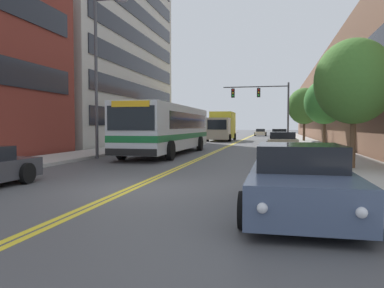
{
  "coord_description": "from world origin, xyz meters",
  "views": [
    {
      "loc": [
        3.83,
        -9.73,
        1.72
      ],
      "look_at": [
        -1.43,
        14.24,
        0.55
      ],
      "focal_mm": 35.0,
      "sensor_mm": 36.0,
      "label": 1
    }
  ],
  "objects_px": {
    "street_lamp_left_near": "(100,65)",
    "street_tree_right_near": "(354,82)",
    "car_black_parked_right_far": "(279,136)",
    "street_tree_right_far": "(304,106)",
    "car_charcoal_parked_left_near": "(192,137)",
    "box_truck": "(222,126)",
    "car_slate_blue_parked_right_foreground": "(300,181)",
    "traffic_signal_mast": "(265,100)",
    "car_beige_parked_right_mid": "(282,142)",
    "street_tree_right_mid": "(325,102)",
    "city_bus": "(169,127)",
    "fire_hydrant": "(313,148)",
    "car_champagne_moving_lead": "(261,133)"
  },
  "relations": [
    {
      "from": "street_lamp_left_near",
      "to": "street_tree_right_near",
      "type": "relative_size",
      "value": 1.73
    },
    {
      "from": "car_black_parked_right_far",
      "to": "street_lamp_left_near",
      "type": "bearing_deg",
      "value": -110.16
    },
    {
      "from": "car_black_parked_right_far",
      "to": "street_tree_right_far",
      "type": "distance_m",
      "value": 4.56
    },
    {
      "from": "car_charcoal_parked_left_near",
      "to": "street_tree_right_far",
      "type": "distance_m",
      "value": 12.87
    },
    {
      "from": "car_charcoal_parked_left_near",
      "to": "box_truck",
      "type": "relative_size",
      "value": 0.58
    },
    {
      "from": "car_slate_blue_parked_right_foreground",
      "to": "traffic_signal_mast",
      "type": "distance_m",
      "value": 31.11
    },
    {
      "from": "car_slate_blue_parked_right_foreground",
      "to": "street_lamp_left_near",
      "type": "height_order",
      "value": "street_lamp_left_near"
    },
    {
      "from": "car_beige_parked_right_mid",
      "to": "street_lamp_left_near",
      "type": "distance_m",
      "value": 13.05
    },
    {
      "from": "car_slate_blue_parked_right_foreground",
      "to": "street_tree_right_mid",
      "type": "height_order",
      "value": "street_tree_right_mid"
    },
    {
      "from": "street_tree_right_near",
      "to": "city_bus",
      "type": "bearing_deg",
      "value": 141.72
    },
    {
      "from": "city_bus",
      "to": "street_lamp_left_near",
      "type": "distance_m",
      "value": 5.88
    },
    {
      "from": "car_slate_blue_parked_right_foreground",
      "to": "car_black_parked_right_far",
      "type": "xyz_separation_m",
      "value": [
        0.08,
        36.37,
        0.01
      ]
    },
    {
      "from": "car_beige_parked_right_mid",
      "to": "street_tree_right_near",
      "type": "relative_size",
      "value": 0.88
    },
    {
      "from": "car_beige_parked_right_mid",
      "to": "street_tree_right_near",
      "type": "xyz_separation_m",
      "value": [
        2.34,
        -11.01,
        2.77
      ]
    },
    {
      "from": "car_slate_blue_parked_right_foreground",
      "to": "traffic_signal_mast",
      "type": "relative_size",
      "value": 0.7
    },
    {
      "from": "city_bus",
      "to": "fire_hydrant",
      "type": "height_order",
      "value": "city_bus"
    },
    {
      "from": "street_tree_right_near",
      "to": "fire_hydrant",
      "type": "relative_size",
      "value": 6.22
    },
    {
      "from": "car_black_parked_right_far",
      "to": "car_champagne_moving_lead",
      "type": "bearing_deg",
      "value": 97.31
    },
    {
      "from": "car_champagne_moving_lead",
      "to": "street_tree_right_mid",
      "type": "relative_size",
      "value": 0.87
    },
    {
      "from": "car_slate_blue_parked_right_foreground",
      "to": "street_lamp_left_near",
      "type": "relative_size",
      "value": 0.55
    },
    {
      "from": "car_champagne_moving_lead",
      "to": "street_tree_right_near",
      "type": "bearing_deg",
      "value": -84.23
    },
    {
      "from": "car_slate_blue_parked_right_foreground",
      "to": "box_truck",
      "type": "distance_m",
      "value": 36.94
    },
    {
      "from": "box_truck",
      "to": "street_tree_right_far",
      "type": "distance_m",
      "value": 9.64
    },
    {
      "from": "car_charcoal_parked_left_near",
      "to": "car_slate_blue_parked_right_foreground",
      "type": "height_order",
      "value": "car_slate_blue_parked_right_foreground"
    },
    {
      "from": "car_slate_blue_parked_right_foreground",
      "to": "traffic_signal_mast",
      "type": "bearing_deg",
      "value": 92.69
    },
    {
      "from": "street_tree_right_near",
      "to": "box_truck",
      "type": "bearing_deg",
      "value": 107.14
    },
    {
      "from": "box_truck",
      "to": "street_lamp_left_near",
      "type": "bearing_deg",
      "value": -96.36
    },
    {
      "from": "street_tree_right_far",
      "to": "street_tree_right_near",
      "type": "bearing_deg",
      "value": -90.58
    },
    {
      "from": "car_charcoal_parked_left_near",
      "to": "street_lamp_left_near",
      "type": "distance_m",
      "value": 19.54
    },
    {
      "from": "box_truck",
      "to": "street_lamp_left_near",
      "type": "height_order",
      "value": "street_lamp_left_near"
    },
    {
      "from": "car_beige_parked_right_mid",
      "to": "car_slate_blue_parked_right_foreground",
      "type": "bearing_deg",
      "value": -90.18
    },
    {
      "from": "city_bus",
      "to": "fire_hydrant",
      "type": "distance_m",
      "value": 8.64
    },
    {
      "from": "street_tree_right_near",
      "to": "car_slate_blue_parked_right_foreground",
      "type": "bearing_deg",
      "value": -108.02
    },
    {
      "from": "street_tree_right_near",
      "to": "street_tree_right_far",
      "type": "relative_size",
      "value": 0.85
    },
    {
      "from": "city_bus",
      "to": "street_tree_right_mid",
      "type": "distance_m",
      "value": 11.72
    },
    {
      "from": "traffic_signal_mast",
      "to": "car_beige_parked_right_mid",
      "type": "bearing_deg",
      "value": -83.11
    },
    {
      "from": "car_slate_blue_parked_right_foreground",
      "to": "street_tree_right_far",
      "type": "height_order",
      "value": "street_tree_right_far"
    },
    {
      "from": "street_tree_right_near",
      "to": "street_tree_right_far",
      "type": "height_order",
      "value": "street_tree_right_far"
    },
    {
      "from": "street_lamp_left_near",
      "to": "box_truck",
      "type": "bearing_deg",
      "value": 83.64
    },
    {
      "from": "car_charcoal_parked_left_near",
      "to": "street_tree_right_near",
      "type": "relative_size",
      "value": 0.9
    },
    {
      "from": "city_bus",
      "to": "car_champagne_moving_lead",
      "type": "relative_size",
      "value": 2.94
    },
    {
      "from": "car_beige_parked_right_mid",
      "to": "box_truck",
      "type": "height_order",
      "value": "box_truck"
    },
    {
      "from": "car_black_parked_right_far",
      "to": "fire_hydrant",
      "type": "relative_size",
      "value": 5.96
    },
    {
      "from": "traffic_signal_mast",
      "to": "car_charcoal_parked_left_near",
      "type": "bearing_deg",
      "value": -169.77
    },
    {
      "from": "car_charcoal_parked_left_near",
      "to": "traffic_signal_mast",
      "type": "bearing_deg",
      "value": 10.23
    },
    {
      "from": "car_charcoal_parked_left_near",
      "to": "city_bus",
      "type": "bearing_deg",
      "value": -82.93
    },
    {
      "from": "city_bus",
      "to": "car_slate_blue_parked_right_foreground",
      "type": "height_order",
      "value": "city_bus"
    },
    {
      "from": "car_black_parked_right_far",
      "to": "box_truck",
      "type": "height_order",
      "value": "box_truck"
    },
    {
      "from": "city_bus",
      "to": "fire_hydrant",
      "type": "relative_size",
      "value": 16.15
    },
    {
      "from": "car_black_parked_right_far",
      "to": "car_champagne_moving_lead",
      "type": "relative_size",
      "value": 1.08
    }
  ]
}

